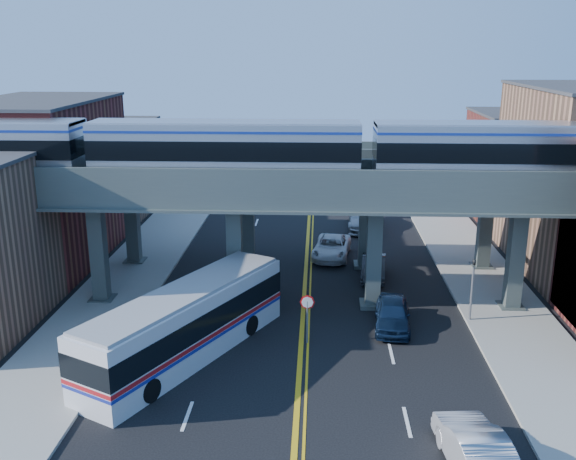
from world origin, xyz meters
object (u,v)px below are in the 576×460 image
Objects in this scene: car_parked_curb at (476,451)px; stop_sign at (307,311)px; transit_train at (226,148)px; car_lane_a at (393,314)px; car_lane_d at (364,217)px; transit_bus at (186,324)px; car_lane_b at (374,267)px; car_lane_c at (332,247)px; traffic_signal at (473,283)px.

stop_sign is at bearing -64.56° from car_parked_curb.
transit_train reaches higher than car_lane_a.
car_lane_d is at bearing 61.75° from transit_train.
stop_sign is 6.07m from transit_bus.
stop_sign is 10.68m from car_lane_b.
transit_bus is at bearing -107.52° from car_lane_c.
car_lane_b is (-4.74, 6.78, -1.59)m from traffic_signal.
stop_sign is 0.50× the size of car_parked_curb.
car_lane_a is 0.73× the size of car_lane_d.
transit_train is 12.83m from car_lane_a.
traffic_signal is 0.95× the size of car_lane_b.
traffic_signal is (8.90, 3.00, 0.54)m from stop_sign.
car_lane_c is 1.01× the size of car_parked_curb.
car_lane_d reaches higher than car_lane_b.
car_parked_curb is at bearing -101.67° from traffic_signal.
stop_sign is at bearing -88.63° from car_lane_c.
traffic_signal is 0.89× the size of car_lane_a.
car_lane_a is (-4.34, -0.89, -1.52)m from traffic_signal.
transit_train is 17.47× the size of stop_sign.
car_lane_b is at bearing 66.98° from stop_sign.
car_lane_d reaches higher than car_lane_c.
traffic_signal is 8.43m from car_lane_b.
transit_bus reaches higher than stop_sign.
transit_train is 20.38m from car_parked_curb.
car_lane_a is at bearing -85.74° from car_lane_d.
transit_bus is at bearing -163.57° from stop_sign.
car_parked_curb is at bearing -76.92° from car_lane_a.
transit_train is 20.73m from car_lane_d.
transit_train is at bearing 171.62° from traffic_signal.
stop_sign is 9.41m from traffic_signal.
car_lane_d is 1.20× the size of car_parked_curb.
transit_bus is 14.67m from car_parked_curb.
stop_sign is 5.12m from car_lane_a.
transit_bus reaches higher than car_lane_a.
stop_sign is 0.64× the size of traffic_signal.
car_lane_a reaches higher than car_lane_c.
car_lane_a is (9.23, -2.89, -8.43)m from transit_train.
car_lane_d is (10.15, 23.45, -0.79)m from transit_bus.
transit_bus reaches higher than car_parked_curb.
car_lane_c is at bearing -106.42° from car_lane_d.
stop_sign is at bearing -46.95° from transit_train.
car_lane_d is (-0.24, 19.63, 0.13)m from car_lane_a.
transit_train reaches higher than car_lane_c.
car_lane_d is (-4.58, 18.73, -1.38)m from traffic_signal.
transit_bus is 11.11m from car_lane_a.
transit_train reaches higher than car_lane_b.
car_lane_a is 12.30m from car_parked_curb.
stop_sign reaches higher than car_lane_c.
car_parked_curb is (2.04, -19.86, 0.15)m from car_lane_b.
transit_bus is at bearing -40.96° from car_parked_curb.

